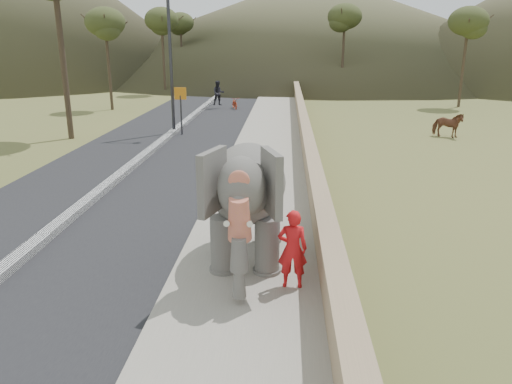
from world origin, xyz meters
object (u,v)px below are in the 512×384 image
(cow, at_px, (448,125))
(motorcyclist, at_px, (226,97))
(elephant_and_man, at_px, (248,199))
(lamppost, at_px, (176,35))

(cow, bearing_deg, motorcyclist, 75.78)
(elephant_and_man, xyz_separation_m, motorcyclist, (-3.45, 25.03, -0.64))
(lamppost, distance_m, cow, 14.17)
(elephant_and_man, bearing_deg, cow, 59.79)
(cow, height_order, motorcyclist, motorcyclist)
(lamppost, height_order, elephant_and_man, lamppost)
(cow, xyz_separation_m, elephant_and_man, (-8.81, -15.13, 0.82))
(lamppost, xyz_separation_m, motorcyclist, (1.26, 9.64, -4.07))
(lamppost, distance_m, elephant_and_man, 16.46)
(lamppost, relative_size, elephant_and_man, 2.23)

